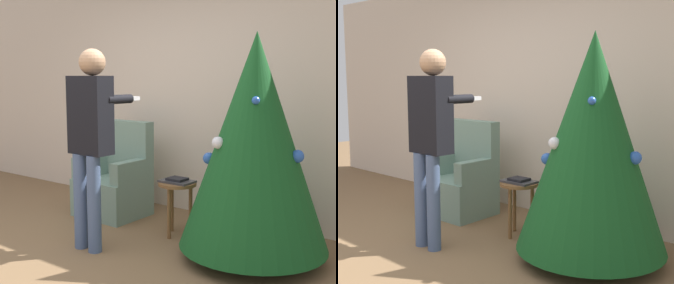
{
  "view_description": "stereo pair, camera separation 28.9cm",
  "coord_description": "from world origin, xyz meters",
  "views": [
    {
      "loc": [
        3.04,
        -2.12,
        1.52
      ],
      "look_at": [
        0.67,
        0.98,
        0.98
      ],
      "focal_mm": 50.0,
      "sensor_mm": 36.0,
      "label": 1
    },
    {
      "loc": [
        3.26,
        -1.93,
        1.52
      ],
      "look_at": [
        0.67,
        0.98,
        0.98
      ],
      "focal_mm": 50.0,
      "sensor_mm": 36.0,
      "label": 2
    }
  ],
  "objects": [
    {
      "name": "ground_plane",
      "position": [
        0.0,
        0.0,
        0.0
      ],
      "size": [
        14.0,
        14.0,
        0.0
      ],
      "primitive_type": "plane",
      "color": "brown"
    },
    {
      "name": "wall_back",
      "position": [
        0.0,
        2.23,
        1.35
      ],
      "size": [
        8.0,
        0.06,
        2.7
      ],
      "color": "beige",
      "rests_on": "ground_plane"
    },
    {
      "name": "christmas_tree",
      "position": [
        1.29,
        1.34,
        1.0
      ],
      "size": [
        1.24,
        1.24,
        1.89
      ],
      "color": "brown",
      "rests_on": "ground_plane"
    },
    {
      "name": "armchair",
      "position": [
        -0.53,
        1.58,
        0.36
      ],
      "size": [
        0.7,
        0.61,
        1.04
      ],
      "color": "gray",
      "rests_on": "ground_plane"
    },
    {
      "name": "person_standing",
      "position": [
        0.04,
        0.69,
        1.06
      ],
      "size": [
        0.41,
        0.57,
        1.77
      ],
      "color": "#475B84",
      "rests_on": "ground_plane"
    },
    {
      "name": "side_stool",
      "position": [
        0.44,
        1.43,
        0.43
      ],
      "size": [
        0.37,
        0.37,
        0.52
      ],
      "color": "brown",
      "rests_on": "ground_plane"
    },
    {
      "name": "laptop",
      "position": [
        0.44,
        1.43,
        0.53
      ],
      "size": [
        0.32,
        0.22,
        0.02
      ],
      "color": "#38383D",
      "rests_on": "side_stool"
    },
    {
      "name": "book",
      "position": [
        0.44,
        1.43,
        0.56
      ],
      "size": [
        0.17,
        0.15,
        0.02
      ],
      "color": "black",
      "rests_on": "laptop"
    }
  ]
}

